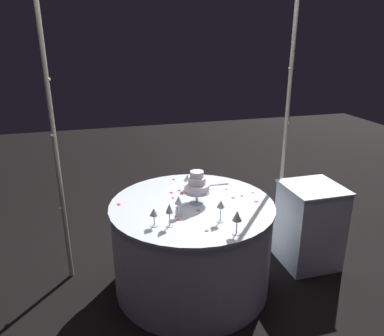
# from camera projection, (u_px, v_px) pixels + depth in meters

# --- Properties ---
(ground_plane) EXTENTS (12.00, 12.00, 0.00)m
(ground_plane) POSITION_uv_depth(u_px,v_px,m) (192.00, 283.00, 3.24)
(ground_plane) COLOR black
(decorative_arch) EXTENTS (2.08, 0.06, 2.43)m
(decorative_arch) POSITION_uv_depth(u_px,v_px,m) (179.00, 96.00, 3.06)
(decorative_arch) COLOR #B7B29E
(decorative_arch) RESTS_ON ground
(main_table) EXTENTS (1.32, 1.32, 0.76)m
(main_table) POSITION_uv_depth(u_px,v_px,m) (192.00, 245.00, 3.11)
(main_table) COLOR silver
(main_table) RESTS_ON ground
(side_table) EXTENTS (0.50, 0.50, 0.78)m
(side_table) POSITION_uv_depth(u_px,v_px,m) (309.00, 225.00, 3.41)
(side_table) COLOR silver
(side_table) RESTS_ON ground
(tiered_cake) EXTENTS (0.22, 0.22, 0.27)m
(tiered_cake) POSITION_uv_depth(u_px,v_px,m) (197.00, 185.00, 2.94)
(tiered_cake) COLOR silver
(tiered_cake) RESTS_ON main_table
(wine_glass_0) EXTENTS (0.06, 0.06, 0.16)m
(wine_glass_0) POSITION_uv_depth(u_px,v_px,m) (179.00, 201.00, 2.74)
(wine_glass_0) COLOR silver
(wine_glass_0) RESTS_ON main_table
(wine_glass_1) EXTENTS (0.07, 0.07, 0.14)m
(wine_glass_1) POSITION_uv_depth(u_px,v_px,m) (188.00, 178.00, 3.21)
(wine_glass_1) COLOR silver
(wine_glass_1) RESTS_ON main_table
(wine_glass_2) EXTENTS (0.06, 0.06, 0.14)m
(wine_glass_2) POSITION_uv_depth(u_px,v_px,m) (154.00, 213.00, 2.60)
(wine_glass_2) COLOR silver
(wine_glass_2) RESTS_ON main_table
(wine_glass_3) EXTENTS (0.06, 0.06, 0.17)m
(wine_glass_3) POSITION_uv_depth(u_px,v_px,m) (221.00, 205.00, 2.65)
(wine_glass_3) COLOR silver
(wine_glass_3) RESTS_ON main_table
(wine_glass_4) EXTENTS (0.07, 0.07, 0.17)m
(wine_glass_4) POSITION_uv_depth(u_px,v_px,m) (237.00, 217.00, 2.48)
(wine_glass_4) COLOR silver
(wine_glass_4) RESTS_ON main_table
(wine_glass_5) EXTENTS (0.06, 0.06, 0.17)m
(wine_glass_5) POSITION_uv_depth(u_px,v_px,m) (169.00, 210.00, 2.59)
(wine_glass_5) COLOR silver
(wine_glass_5) RESTS_ON main_table
(cake_knife) EXTENTS (0.30, 0.04, 0.01)m
(cake_knife) POSITION_uv_depth(u_px,v_px,m) (215.00, 185.00, 3.34)
(cake_knife) COLOR silver
(cake_knife) RESTS_ON main_table
(rose_petal_0) EXTENTS (0.04, 0.03, 0.00)m
(rose_petal_0) POSITION_uv_depth(u_px,v_px,m) (178.00, 220.00, 2.71)
(rose_petal_0) COLOR #E02D47
(rose_petal_0) RESTS_ON main_table
(rose_petal_1) EXTENTS (0.03, 0.03, 0.00)m
(rose_petal_1) POSITION_uv_depth(u_px,v_px,m) (189.00, 183.00, 3.37)
(rose_petal_1) COLOR #E02D47
(rose_petal_1) RESTS_ON main_table
(rose_petal_2) EXTENTS (0.03, 0.03, 0.00)m
(rose_petal_2) POSITION_uv_depth(u_px,v_px,m) (253.00, 193.00, 3.18)
(rose_petal_2) COLOR #E02D47
(rose_petal_2) RESTS_ON main_table
(rose_petal_3) EXTENTS (0.04, 0.04, 0.00)m
(rose_petal_3) POSITION_uv_depth(u_px,v_px,m) (171.00, 193.00, 3.18)
(rose_petal_3) COLOR #E02D47
(rose_petal_3) RESTS_ON main_table
(rose_petal_4) EXTENTS (0.03, 0.03, 0.00)m
(rose_petal_4) POSITION_uv_depth(u_px,v_px,m) (226.00, 189.00, 3.24)
(rose_petal_4) COLOR #E02D47
(rose_petal_4) RESTS_ON main_table
(rose_petal_5) EXTENTS (0.04, 0.04, 0.00)m
(rose_petal_5) POSITION_uv_depth(u_px,v_px,m) (233.00, 198.00, 3.08)
(rose_petal_5) COLOR #E02D47
(rose_petal_5) RESTS_ON main_table
(rose_petal_6) EXTENTS (0.03, 0.03, 0.00)m
(rose_petal_6) POSITION_uv_depth(u_px,v_px,m) (177.00, 207.00, 2.91)
(rose_petal_6) COLOR #E02D47
(rose_petal_6) RESTS_ON main_table
(rose_petal_7) EXTENTS (0.04, 0.05, 0.00)m
(rose_petal_7) POSITION_uv_depth(u_px,v_px,m) (119.00, 204.00, 2.96)
(rose_petal_7) COLOR #E02D47
(rose_petal_7) RESTS_ON main_table
(rose_petal_8) EXTENTS (0.03, 0.04, 0.00)m
(rose_petal_8) POSITION_uv_depth(u_px,v_px,m) (173.00, 198.00, 3.07)
(rose_petal_8) COLOR #E02D47
(rose_petal_8) RESTS_ON main_table
(rose_petal_9) EXTENTS (0.04, 0.03, 0.00)m
(rose_petal_9) POSITION_uv_depth(u_px,v_px,m) (207.00, 231.00, 2.56)
(rose_petal_9) COLOR #E02D47
(rose_petal_9) RESTS_ON main_table
(rose_petal_10) EXTENTS (0.02, 0.03, 0.00)m
(rose_petal_10) POSITION_uv_depth(u_px,v_px,m) (242.00, 196.00, 3.11)
(rose_petal_10) COLOR #E02D47
(rose_petal_10) RESTS_ON main_table
(rose_petal_11) EXTENTS (0.03, 0.04, 0.00)m
(rose_petal_11) POSITION_uv_depth(u_px,v_px,m) (174.00, 179.00, 3.46)
(rose_petal_11) COLOR #E02D47
(rose_petal_11) RESTS_ON main_table
(rose_petal_12) EXTENTS (0.04, 0.05, 0.00)m
(rose_petal_12) POSITION_uv_depth(u_px,v_px,m) (190.00, 180.00, 3.45)
(rose_petal_12) COLOR #E02D47
(rose_petal_12) RESTS_ON main_table
(rose_petal_13) EXTENTS (0.05, 0.05, 0.00)m
(rose_petal_13) POSITION_uv_depth(u_px,v_px,m) (179.00, 190.00, 3.22)
(rose_petal_13) COLOR #E02D47
(rose_petal_13) RESTS_ON main_table
(rose_petal_14) EXTENTS (0.04, 0.04, 0.00)m
(rose_petal_14) POSITION_uv_depth(u_px,v_px,m) (183.00, 193.00, 3.16)
(rose_petal_14) COLOR #E02D47
(rose_petal_14) RESTS_ON main_table
(rose_petal_15) EXTENTS (0.04, 0.04, 0.00)m
(rose_petal_15) POSITION_uv_depth(u_px,v_px,m) (198.00, 210.00, 2.86)
(rose_petal_15) COLOR #E02D47
(rose_petal_15) RESTS_ON main_table
(rose_petal_16) EXTENTS (0.03, 0.02, 0.00)m
(rose_petal_16) POSITION_uv_depth(u_px,v_px,m) (178.00, 208.00, 2.89)
(rose_petal_16) COLOR #E02D47
(rose_petal_16) RESTS_ON main_table
(rose_petal_17) EXTENTS (0.05, 0.04, 0.00)m
(rose_petal_17) POSITION_uv_depth(u_px,v_px,m) (257.00, 201.00, 3.01)
(rose_petal_17) COLOR #E02D47
(rose_petal_17) RESTS_ON main_table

